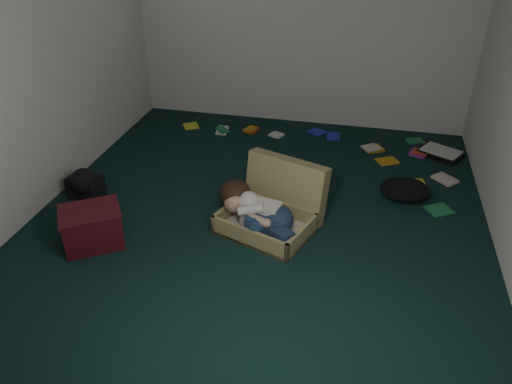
% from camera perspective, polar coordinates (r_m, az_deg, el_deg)
% --- Properties ---
extents(floor, '(4.50, 4.50, 0.00)m').
position_cam_1_polar(floor, '(4.53, 0.43, -2.83)').
color(floor, black).
rests_on(floor, ground).
extents(wall_back, '(4.50, 0.00, 4.50)m').
position_cam_1_polar(wall_back, '(6.10, 5.38, 19.39)').
color(wall_back, white).
rests_on(wall_back, ground).
extents(wall_front, '(4.50, 0.00, 4.50)m').
position_cam_1_polar(wall_front, '(2.04, -13.44, -6.94)').
color(wall_front, white).
rests_on(wall_front, ground).
extents(wall_left, '(0.00, 4.50, 4.50)m').
position_cam_1_polar(wall_left, '(4.78, -24.34, 13.56)').
color(wall_left, white).
rests_on(wall_left, ground).
extents(suitcase, '(0.96, 0.95, 0.56)m').
position_cam_1_polar(suitcase, '(4.35, 2.09, -1.78)').
color(suitcase, tan).
rests_on(suitcase, floor).
extents(person, '(0.75, 0.59, 0.34)m').
position_cam_1_polar(person, '(4.22, 0.16, -2.25)').
color(person, silver).
rests_on(person, suitcase).
extents(maroon_bin, '(0.61, 0.58, 0.33)m').
position_cam_1_polar(maroon_bin, '(4.32, -18.21, -3.83)').
color(maroon_bin, '#490F16').
rests_on(maroon_bin, floor).
extents(backpack, '(0.42, 0.35, 0.23)m').
position_cam_1_polar(backpack, '(5.03, -18.91, 0.62)').
color(backpack, black).
rests_on(backpack, floor).
extents(clothing_pile, '(0.50, 0.42, 0.15)m').
position_cam_1_polar(clothing_pile, '(4.99, 15.89, 0.40)').
color(clothing_pile, black).
rests_on(clothing_pile, floor).
extents(paper_tray, '(0.54, 0.50, 0.06)m').
position_cam_1_polar(paper_tray, '(5.94, 20.35, 4.21)').
color(paper_tray, black).
rests_on(paper_tray, floor).
extents(book_scatter, '(3.16, 1.72, 0.02)m').
position_cam_1_polar(book_scatter, '(5.79, 10.25, 4.84)').
color(book_scatter, yellow).
rests_on(book_scatter, floor).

